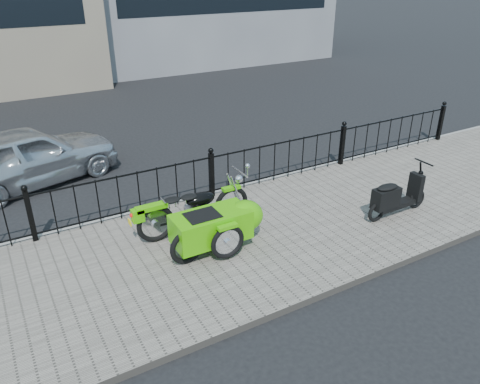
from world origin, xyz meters
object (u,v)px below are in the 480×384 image
scooter (395,198)px  spare_tire (187,247)px  motorcycle_sidecar (217,220)px  sedan_car (27,156)px

scooter → spare_tire: (-4.08, 0.51, -0.08)m
scooter → spare_tire: size_ratio=2.38×
motorcycle_sidecar → sedan_car: (-2.40, 4.51, 0.08)m
scooter → motorcycle_sidecar: bearing=166.9°
spare_tire → sedan_car: 5.10m
motorcycle_sidecar → spare_tire: size_ratio=3.66×
scooter → spare_tire: bearing=172.8°
sedan_car → scooter: bearing=-148.0°
motorcycle_sidecar → scooter: (3.41, -0.79, -0.08)m
spare_tire → sedan_car: bearing=109.8°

